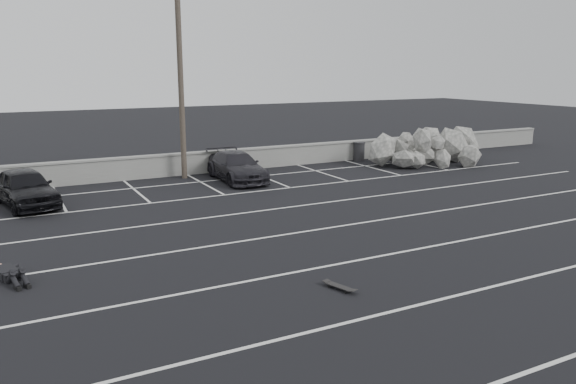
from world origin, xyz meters
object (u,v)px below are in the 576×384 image
utility_pole (180,74)px  person (6,268)px  riprap_pile (430,151)px  car_left (25,187)px  car_right (237,166)px  skateboard (340,287)px  trash_bin (359,151)px

utility_pole → person: utility_pole is taller
riprap_pile → car_left: bearing=-179.1°
car_right → skateboard: car_right is taller
skateboard → car_right: bearing=60.2°
car_right → skateboard: size_ratio=5.70×
riprap_pile → utility_pole: bearing=170.5°
riprap_pile → skateboard: riprap_pile is taller
skateboard → person: bearing=129.2°
skateboard → trash_bin: bearing=36.5°
car_right → utility_pole: size_ratio=0.47×
trash_bin → skateboard: (-10.99, -15.07, -0.45)m
trash_bin → skateboard: trash_bin is taller
riprap_pile → trash_bin: bearing=138.1°
car_right → riprap_pile: 10.99m
car_right → person: bearing=-136.5°
riprap_pile → skateboard: 18.67m
trash_bin → person: trash_bin is taller
utility_pole → skateboard: bearing=-93.5°
trash_bin → person: 20.72m
car_left → trash_bin: size_ratio=4.04×
riprap_pile → person: bearing=-158.8°
car_left → car_right: bearing=-6.2°
utility_pole → trash_bin: size_ratio=9.20×
car_right → person: car_right is taller
riprap_pile → person: (-20.67, -8.02, -0.41)m
utility_pole → person: (-7.74, -10.17, -4.51)m
person → skateboard: 8.18m
car_right → utility_pole: (-1.95, 1.63, 4.10)m
trash_bin → car_right: bearing=-166.0°
utility_pole → riprap_pile: 13.73m
utility_pole → riprap_pile: size_ratio=1.37×
car_left → person: size_ratio=1.70×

